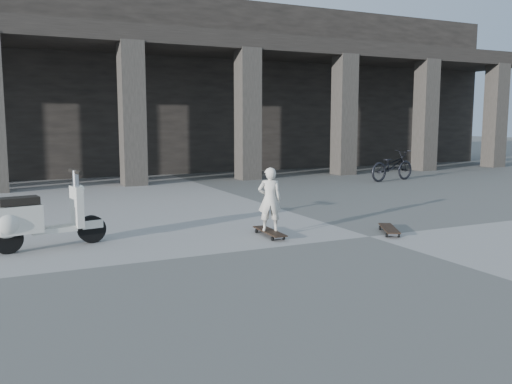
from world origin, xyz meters
name	(u,v)px	position (x,y,z in m)	size (l,w,h in m)	color
ground	(370,237)	(0.00, 0.00, 0.00)	(90.00, 90.00, 0.00)	#535351
colonnade	(147,88)	(0.00, 13.77, 3.03)	(28.00, 8.82, 6.00)	black
longboard	(270,232)	(-1.42, 0.71, 0.07)	(0.25, 0.91, 0.09)	black
skateboard_spare	(389,229)	(0.43, 0.05, 0.08)	(0.57, 0.82, 0.10)	black
child	(270,199)	(-1.42, 0.71, 0.59)	(0.37, 0.24, 1.01)	beige
scooter	(30,220)	(-4.89, 1.31, 0.44)	(1.59, 0.64, 1.11)	black
bicycle	(392,166)	(5.54, 6.20, 0.46)	(0.62, 1.77, 0.93)	black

